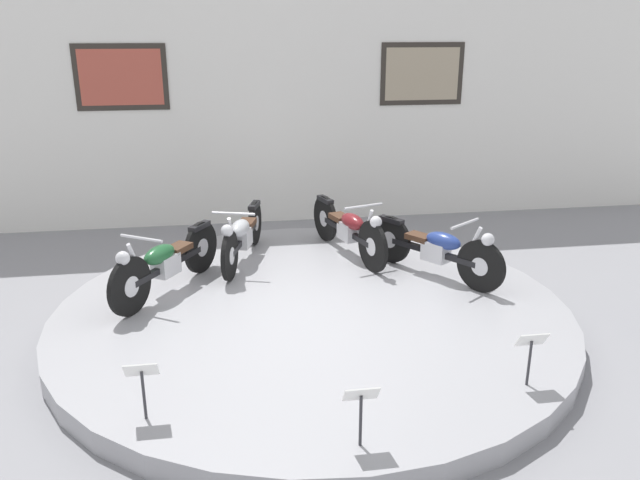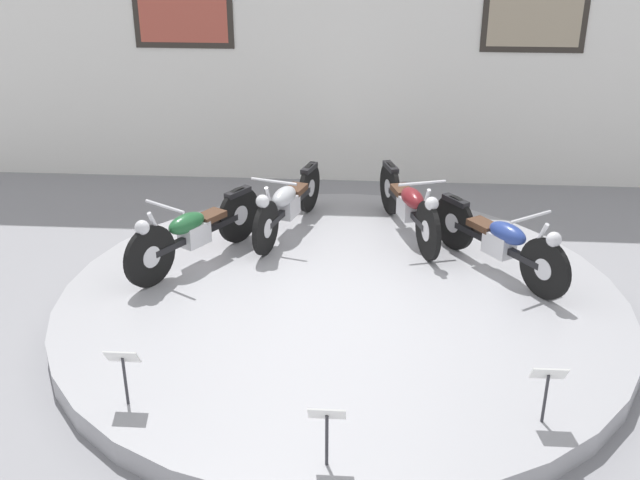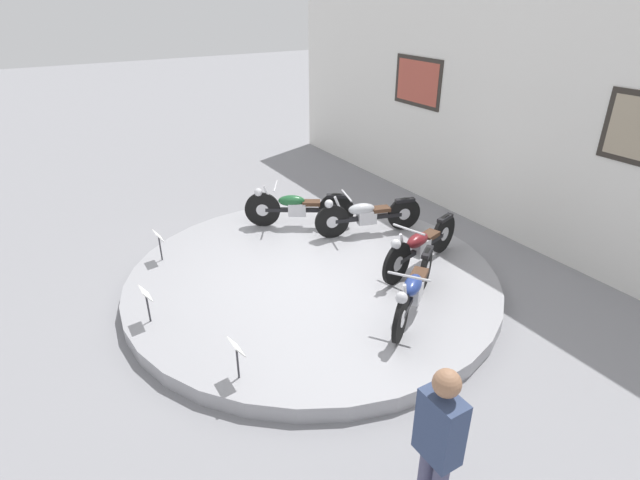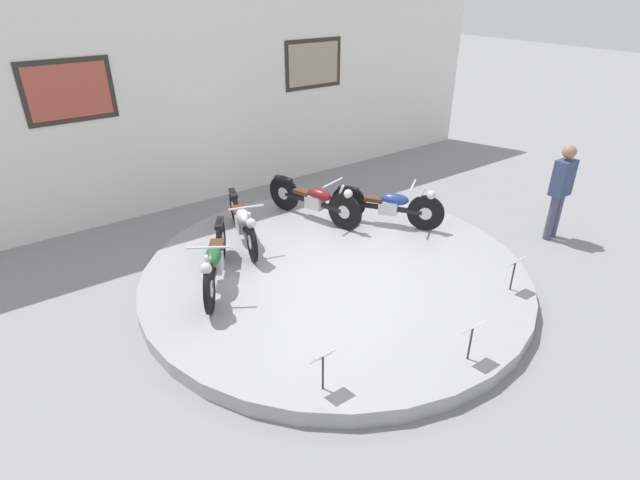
{
  "view_description": "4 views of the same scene",
  "coord_description": "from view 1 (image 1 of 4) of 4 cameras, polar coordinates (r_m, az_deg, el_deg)",
  "views": [
    {
      "loc": [
        -0.89,
        -6.27,
        3.15
      ],
      "look_at": [
        0.15,
        0.43,
        0.83
      ],
      "focal_mm": 35.0,
      "sensor_mm": 36.0,
      "label": 1
    },
    {
      "loc": [
        0.24,
        -6.6,
        3.83
      ],
      "look_at": [
        -0.24,
        0.28,
        0.69
      ],
      "focal_mm": 42.0,
      "sensor_mm": 36.0,
      "label": 2
    },
    {
      "loc": [
        5.79,
        -3.34,
        4.13
      ],
      "look_at": [
        0.01,
        0.13,
        0.75
      ],
      "focal_mm": 28.0,
      "sensor_mm": 36.0,
      "label": 3
    },
    {
      "loc": [
        -3.91,
        -5.04,
        4.05
      ],
      "look_at": [
        -0.27,
        0.0,
        0.76
      ],
      "focal_mm": 28.0,
      "sensor_mm": 36.0,
      "label": 4
    }
  ],
  "objects": [
    {
      "name": "info_placard_front_left",
      "position": [
        5.12,
        -15.96,
        -12.01
      ],
      "size": [
        0.26,
        0.11,
        0.51
      ],
      "color": "#333338",
      "rests_on": "display_platform"
    },
    {
      "name": "info_placard_front_centre",
      "position": [
        4.66,
        3.78,
        -14.59
      ],
      "size": [
        0.26,
        0.11,
        0.51
      ],
      "color": "#333338",
      "rests_on": "display_platform"
    },
    {
      "name": "motorcycle_green",
      "position": [
        7.37,
        -13.94,
        -1.89
      ],
      "size": [
        1.11,
        1.73,
        0.8
      ],
      "color": "black",
      "rests_on": "display_platform"
    },
    {
      "name": "motorcycle_silver",
      "position": [
        8.19,
        -7.13,
        0.53
      ],
      "size": [
        0.68,
        1.9,
        0.78
      ],
      "color": "black",
      "rests_on": "display_platform"
    },
    {
      "name": "motorcycle_maroon",
      "position": [
        8.34,
        2.65,
        1.12
      ],
      "size": [
        0.7,
        1.94,
        0.8
      ],
      "color": "black",
      "rests_on": "display_platform"
    },
    {
      "name": "info_placard_front_right",
      "position": [
        5.65,
        18.74,
        -9.24
      ],
      "size": [
        0.26,
        0.11,
        0.51
      ],
      "color": "#333338",
      "rests_on": "display_platform"
    },
    {
      "name": "back_wall",
      "position": [
        10.4,
        -3.99,
        13.61
      ],
      "size": [
        14.0,
        0.22,
        4.4
      ],
      "color": "white",
      "rests_on": "ground_plane"
    },
    {
      "name": "display_platform",
      "position": [
        7.02,
        -0.68,
        -6.79
      ],
      "size": [
        5.67,
        5.67,
        0.22
      ],
      "primitive_type": "cylinder",
      "color": "#99999E",
      "rests_on": "ground_plane"
    },
    {
      "name": "ground_plane",
      "position": [
        7.07,
        -0.68,
        -7.58
      ],
      "size": [
        60.0,
        60.0,
        0.0
      ],
      "primitive_type": "plane",
      "color": "gray"
    },
    {
      "name": "motorcycle_blue",
      "position": [
        7.75,
        10.58,
        -0.69
      ],
      "size": [
        1.19,
        1.64,
        0.79
      ],
      "color": "black",
      "rests_on": "display_platform"
    }
  ]
}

